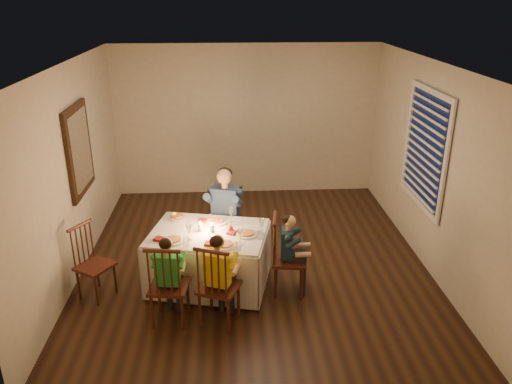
{
  "coord_description": "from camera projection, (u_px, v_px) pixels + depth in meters",
  "views": [
    {
      "loc": [
        -0.32,
        -5.91,
        3.39
      ],
      "look_at": [
        0.04,
        0.15,
        0.93
      ],
      "focal_mm": 35.0,
      "sensor_mm": 36.0,
      "label": 1
    }
  ],
  "objects": [
    {
      "name": "setting_adult",
      "position": [
        217.0,
        222.0,
        6.16
      ],
      "size": [
        0.31,
        0.31,
        0.02
      ],
      "primitive_type": "cylinder",
      "rotation": [
        0.0,
        0.0,
        -0.21
      ],
      "color": "silver",
      "rests_on": "dining_table"
    },
    {
      "name": "chair_near_right",
      "position": [
        220.0,
        321.0,
        5.5
      ],
      "size": [
        0.52,
        0.51,
        0.98
      ],
      "primitive_type": null,
      "rotation": [
        0.0,
        0.0,
        2.76
      ],
      "color": "#3B1410",
      "rests_on": "ground"
    },
    {
      "name": "chair_end",
      "position": [
        288.0,
        291.0,
        6.06
      ],
      "size": [
        0.44,
        0.45,
        0.98
      ],
      "primitive_type": null,
      "rotation": [
        0.0,
        0.0,
        1.44
      ],
      "color": "#3B1410",
      "rests_on": "ground"
    },
    {
      "name": "candle_right",
      "position": [
        212.0,
        228.0,
        5.91
      ],
      "size": [
        0.06,
        0.06,
        0.1
      ],
      "primitive_type": "cylinder",
      "color": "silver",
      "rests_on": "dining_table"
    },
    {
      "name": "squash",
      "position": [
        174.0,
        215.0,
        6.25
      ],
      "size": [
        0.09,
        0.09,
        0.09
      ],
      "primitive_type": "sphere",
      "color": "#F4FA41",
      "rests_on": "dining_table"
    },
    {
      "name": "child_green",
      "position": [
        172.0,
        320.0,
        5.52
      ],
      "size": [
        0.37,
        0.34,
        1.03
      ],
      "primitive_type": null,
      "rotation": [
        0.0,
        0.0,
        3.02
      ],
      "color": "green",
      "rests_on": "ground"
    },
    {
      "name": "ground",
      "position": [
        254.0,
        260.0,
        6.76
      ],
      "size": [
        5.0,
        5.0,
        0.0
      ],
      "primitive_type": "plane",
      "color": "black",
      "rests_on": "ground"
    },
    {
      "name": "wall_right",
      "position": [
        429.0,
        166.0,
        6.4
      ],
      "size": [
        0.02,
        5.0,
        2.6
      ],
      "primitive_type": "cube",
      "color": "#BCB1A0",
      "rests_on": "ground"
    },
    {
      "name": "serving_bowl",
      "position": [
        178.0,
        218.0,
        6.23
      ],
      "size": [
        0.23,
        0.23,
        0.05
      ],
      "primitive_type": "imported",
      "rotation": [
        0.0,
        0.0,
        -0.23
      ],
      "color": "silver",
      "rests_on": "dining_table"
    },
    {
      "name": "chair_adult",
      "position": [
        226.0,
        256.0,
        6.86
      ],
      "size": [
        0.5,
        0.49,
        0.98
      ],
      "primitive_type": null,
      "rotation": [
        0.0,
        0.0,
        -0.3
      ],
      "color": "#3B1410",
      "rests_on": "ground"
    },
    {
      "name": "wall_back",
      "position": [
        246.0,
        121.0,
        8.59
      ],
      "size": [
        4.5,
        0.02,
        2.6
      ],
      "primitive_type": "cube",
      "color": "#BCB1A0",
      "rests_on": "ground"
    },
    {
      "name": "chair_near_left",
      "position": [
        172.0,
        320.0,
        5.52
      ],
      "size": [
        0.45,
        0.43,
        0.98
      ],
      "primitive_type": null,
      "rotation": [
        0.0,
        0.0,
        3.02
      ],
      "color": "#3B1410",
      "rests_on": "ground"
    },
    {
      "name": "window_blinds",
      "position": [
        424.0,
        149.0,
        6.41
      ],
      "size": [
        0.07,
        1.34,
        1.54
      ],
      "color": "black",
      "rests_on": "wall_right"
    },
    {
      "name": "setting_yellow",
      "position": [
        225.0,
        245.0,
        5.6
      ],
      "size": [
        0.31,
        0.31,
        0.02
      ],
      "primitive_type": "cylinder",
      "rotation": [
        0.0,
        0.0,
        -0.21
      ],
      "color": "silver",
      "rests_on": "dining_table"
    },
    {
      "name": "wall_left",
      "position": [
        72.0,
        173.0,
        6.15
      ],
      "size": [
        0.02,
        5.0,
        2.6
      ],
      "primitive_type": "cube",
      "color": "#BCB1A0",
      "rests_on": "ground"
    },
    {
      "name": "orange_fruit",
      "position": [
        230.0,
        228.0,
        5.92
      ],
      "size": [
        0.08,
        0.08,
        0.08
      ],
      "primitive_type": "sphere",
      "color": "orange",
      "rests_on": "dining_table"
    },
    {
      "name": "candle_left",
      "position": [
        200.0,
        227.0,
        5.93
      ],
      "size": [
        0.06,
        0.06,
        0.1
      ],
      "primitive_type": "cylinder",
      "color": "silver",
      "rests_on": "dining_table"
    },
    {
      "name": "chair_extra",
      "position": [
        99.0,
        295.0,
        5.97
      ],
      "size": [
        0.5,
        0.51,
        0.91
      ],
      "primitive_type": null,
      "rotation": [
        0.0,
        0.0,
        1.01
      ],
      "color": "#3B1410",
      "rests_on": "ground"
    },
    {
      "name": "dining_table",
      "position": [
        209.0,
        247.0,
        6.01
      ],
      "size": [
        1.57,
        1.28,
        0.69
      ],
      "rotation": [
        0.0,
        0.0,
        -0.21
      ],
      "color": "silver",
      "rests_on": "ground"
    },
    {
      "name": "adult",
      "position": [
        226.0,
        256.0,
        6.86
      ],
      "size": [
        0.57,
        0.55,
        1.27
      ],
      "primitive_type": null,
      "rotation": [
        0.0,
        0.0,
        -0.3
      ],
      "color": "#324A7E",
      "rests_on": "ground"
    },
    {
      "name": "child_yellow",
      "position": [
        220.0,
        321.0,
        5.5
      ],
      "size": [
        0.45,
        0.43,
        1.07
      ],
      "primitive_type": null,
      "rotation": [
        0.0,
        0.0,
        2.76
      ],
      "color": "yellow",
      "rests_on": "ground"
    },
    {
      "name": "setting_teal",
      "position": [
        247.0,
        234.0,
        5.85
      ],
      "size": [
        0.31,
        0.31,
        0.02
      ],
      "primitive_type": "cylinder",
      "rotation": [
        0.0,
        0.0,
        -0.21
      ],
      "color": "silver",
      "rests_on": "dining_table"
    },
    {
      "name": "wall_mirror",
      "position": [
        79.0,
        150.0,
        6.36
      ],
      "size": [
        0.06,
        0.95,
        1.15
      ],
      "color": "black",
      "rests_on": "wall_left"
    },
    {
      "name": "ceiling",
      "position": [
        254.0,
        64.0,
        5.79
      ],
      "size": [
        5.0,
        5.0,
        0.0
      ],
      "primitive_type": "plane",
      "color": "white",
      "rests_on": "wall_back"
    },
    {
      "name": "child_teal",
      "position": [
        288.0,
        291.0,
        6.06
      ],
      "size": [
        0.33,
        0.36,
        1.01
      ],
      "primitive_type": null,
      "rotation": [
        0.0,
        0.0,
        1.44
      ],
      "color": "#172C3A",
      "rests_on": "ground"
    },
    {
      "name": "setting_green",
      "position": [
        174.0,
        240.0,
        5.71
      ],
      "size": [
        0.31,
        0.31,
        0.02
      ],
      "primitive_type": "cylinder",
      "rotation": [
        0.0,
        0.0,
        -0.21
      ],
      "color": "silver",
      "rests_on": "dining_table"
    }
  ]
}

